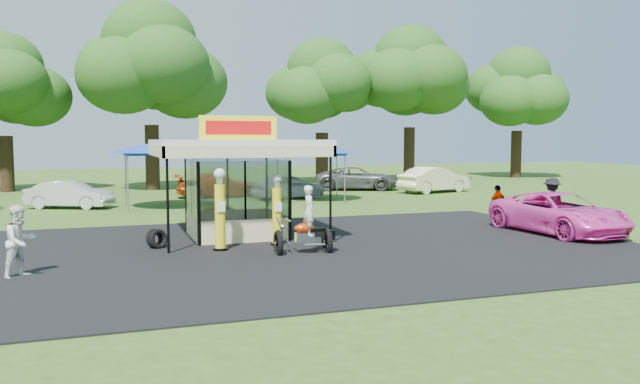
# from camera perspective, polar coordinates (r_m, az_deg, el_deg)

# --- Properties ---
(ground) EXTENTS (120.00, 120.00, 0.00)m
(ground) POSITION_cam_1_polar(r_m,az_deg,el_deg) (17.73, 2.04, -6.20)
(ground) COLOR #2D4C17
(ground) RESTS_ON ground
(asphalt_apron) EXTENTS (20.00, 14.00, 0.04)m
(asphalt_apron) POSITION_cam_1_polar(r_m,az_deg,el_deg) (19.57, -0.10, -5.09)
(asphalt_apron) COLOR black
(asphalt_apron) RESTS_ON ground
(gas_station_kiosk) EXTENTS (5.40, 5.40, 4.18)m
(gas_station_kiosk) POSITION_cam_1_polar(r_m,az_deg,el_deg) (21.70, -7.71, 0.54)
(gas_station_kiosk) COLOR white
(gas_station_kiosk) RESTS_ON ground
(gas_pump_left) EXTENTS (0.47, 0.47, 2.52)m
(gas_pump_left) POSITION_cam_1_polar(r_m,az_deg,el_deg) (19.08, -9.12, -1.79)
(gas_pump_left) COLOR black
(gas_pump_left) RESTS_ON ground
(gas_pump_right) EXTENTS (0.43, 0.43, 2.31)m
(gas_pump_right) POSITION_cam_1_polar(r_m,az_deg,el_deg) (19.84, -3.96, -1.79)
(gas_pump_right) COLOR black
(gas_pump_right) RESTS_ON ground
(motorcycle) EXTENTS (1.81, 0.94, 2.12)m
(motorcycle) POSITION_cam_1_polar(r_m,az_deg,el_deg) (18.46, -1.18, -3.16)
(motorcycle) COLOR black
(motorcycle) RESTS_ON ground
(spare_tires) EXTENTS (0.80, 0.73, 0.65)m
(spare_tires) POSITION_cam_1_polar(r_m,az_deg,el_deg) (20.00, -14.72, -4.17)
(spare_tires) COLOR black
(spare_tires) RESTS_ON ground
(a_frame_sign) EXTENTS (0.55, 0.55, 0.92)m
(a_frame_sign) POSITION_cam_1_polar(r_m,az_deg,el_deg) (23.74, 25.42, -2.71)
(a_frame_sign) COLOR #593819
(a_frame_sign) RESTS_ON ground
(kiosk_car) EXTENTS (2.82, 1.13, 0.96)m
(kiosk_car) POSITION_cam_1_polar(r_m,az_deg,el_deg) (23.98, -8.73, -2.19)
(kiosk_car) COLOR yellow
(kiosk_car) RESTS_ON ground
(pink_sedan) EXTENTS (2.72, 5.47, 1.49)m
(pink_sedan) POSITION_cam_1_polar(r_m,az_deg,el_deg) (23.92, 21.01, -1.84)
(pink_sedan) COLOR #FF45BD
(pink_sedan) RESTS_ON ground
(spectator_west) EXTENTS (1.09, 1.10, 1.79)m
(spectator_west) POSITION_cam_1_polar(r_m,az_deg,el_deg) (17.02, -25.72, -4.09)
(spectator_west) COLOR white
(spectator_west) RESTS_ON ground
(spectator_east_a) EXTENTS (1.34, 0.97, 1.87)m
(spectator_east_a) POSITION_cam_1_polar(r_m,az_deg,el_deg) (26.41, 20.42, -0.80)
(spectator_east_a) COLOR black
(spectator_east_a) RESTS_ON ground
(spectator_east_b) EXTENTS (0.96, 0.55, 1.53)m
(spectator_east_b) POSITION_cam_1_polar(r_m,az_deg,el_deg) (26.49, 15.94, -1.04)
(spectator_east_b) COLOR gray
(spectator_east_b) RESTS_ON ground
(bg_car_a) EXTENTS (4.34, 3.05, 1.36)m
(bg_car_a) POSITION_cam_1_polar(r_m,az_deg,el_deg) (33.02, -21.91, -0.22)
(bg_car_a) COLOR silver
(bg_car_a) RESTS_ON ground
(bg_car_b) EXTENTS (4.80, 1.97, 1.39)m
(bg_car_b) POSITION_cam_1_polar(r_m,az_deg,el_deg) (37.01, -9.35, 0.60)
(bg_car_b) COLOR #A83D0C
(bg_car_b) RESTS_ON ground
(bg_car_c) EXTENTS (4.52, 2.67, 1.44)m
(bg_car_c) POSITION_cam_1_polar(r_m,az_deg,el_deg) (35.54, -2.93, 0.53)
(bg_car_c) COLOR #A9AAAE
(bg_car_c) RESTS_ON ground
(bg_car_d) EXTENTS (6.06, 4.35, 1.53)m
(bg_car_d) POSITION_cam_1_polar(r_m,az_deg,el_deg) (41.90, 3.37, 1.24)
(bg_car_d) COLOR #525254
(bg_car_d) RESTS_ON ground
(bg_car_e) EXTENTS (5.24, 3.04, 1.63)m
(bg_car_e) POSITION_cam_1_polar(r_m,az_deg,el_deg) (40.40, 10.41, 1.11)
(bg_car_e) COLOR #F4EFBA
(bg_car_e) RESTS_ON ground
(tent_west) EXTENTS (4.72, 4.72, 3.30)m
(tent_west) POSITION_cam_1_polar(r_m,az_deg,el_deg) (31.74, -14.55, 3.95)
(tent_west) COLOR gray
(tent_west) RESTS_ON ground
(tent_east) EXTENTS (4.54, 4.54, 3.17)m
(tent_east) POSITION_cam_1_polar(r_m,az_deg,el_deg) (34.47, -0.52, 3.98)
(tent_east) COLOR gray
(tent_east) RESTS_ON ground
(oak_far_b) EXTENTS (8.39, 8.39, 10.01)m
(oak_far_b) POSITION_cam_1_polar(r_m,az_deg,el_deg) (45.14, -26.94, 8.13)
(oak_far_b) COLOR black
(oak_far_b) RESTS_ON ground
(oak_far_c) EXTENTS (10.44, 10.44, 12.30)m
(oak_far_c) POSITION_cam_1_polar(r_m,az_deg,el_deg) (43.61, -15.24, 10.49)
(oak_far_c) COLOR black
(oak_far_c) RESTS_ON ground
(oak_far_d) EXTENTS (9.10, 9.10, 10.83)m
(oak_far_d) POSITION_cam_1_polar(r_m,az_deg,el_deg) (48.32, 0.17, 9.02)
(oak_far_d) COLOR black
(oak_far_d) RESTS_ON ground
(oak_far_e) EXTENTS (10.13, 10.13, 12.06)m
(oak_far_e) POSITION_cam_1_polar(r_m,az_deg,el_deg) (50.45, 8.23, 9.69)
(oak_far_e) COLOR black
(oak_far_e) RESTS_ON ground
(oak_far_f) EXTENTS (9.35, 9.35, 11.26)m
(oak_far_f) POSITION_cam_1_polar(r_m,az_deg,el_deg) (58.31, 17.62, 8.40)
(oak_far_f) COLOR black
(oak_far_f) RESTS_ON ground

